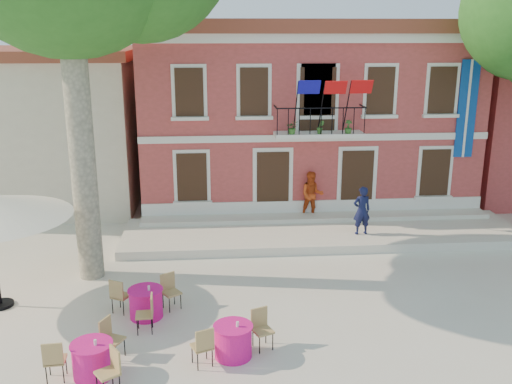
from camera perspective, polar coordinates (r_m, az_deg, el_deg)
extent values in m
plane|color=beige|center=(16.23, 2.48, -10.10)|extent=(90.00, 90.00, 0.00)
cube|color=#C14545|center=(25.04, 4.42, 7.53)|extent=(13.00, 8.00, 7.00)
cube|color=brown|center=(24.78, 4.61, 16.14)|extent=(13.50, 8.50, 0.50)
cube|color=silver|center=(20.89, 6.31, 15.07)|extent=(13.30, 0.35, 0.35)
cube|color=silver|center=(20.71, 6.29, 5.74)|extent=(3.20, 0.90, 0.15)
cube|color=black|center=(20.17, 6.58, 8.34)|extent=(3.20, 0.04, 0.04)
cube|color=#0D4095|center=(22.66, 20.35, 7.77)|extent=(0.70, 0.05, 3.60)
cube|color=#0F0D96|center=(19.59, 4.22, 10.39)|extent=(0.76, 0.27, 0.47)
cube|color=red|center=(19.75, 6.84, 10.36)|extent=(0.76, 0.29, 0.47)
cube|color=red|center=(19.94, 9.42, 10.31)|extent=(0.76, 0.27, 0.47)
imported|color=#26591E|center=(20.21, 3.66, 6.46)|extent=(0.43, 0.37, 0.48)
imported|color=#26591E|center=(20.37, 6.47, 6.46)|extent=(0.26, 0.21, 0.48)
imported|color=#26591E|center=(20.58, 9.22, 6.46)|extent=(0.27, 0.27, 0.48)
cube|color=beige|center=(26.94, -21.07, 6.03)|extent=(9.00, 9.00, 6.00)
cube|color=brown|center=(26.64, -21.76, 12.82)|extent=(9.40, 9.40, 0.40)
cube|color=silver|center=(20.48, 6.59, -4.10)|extent=(14.00, 3.40, 0.30)
cylinder|color=#A59E84|center=(16.81, -17.10, 4.87)|extent=(0.72, 0.72, 8.20)
cylinder|color=black|center=(16.97, -24.14, -10.21)|extent=(0.66, 0.66, 0.08)
imported|color=#101538|center=(19.90, 10.53, -1.82)|extent=(0.67, 0.48, 1.70)
imported|color=#C74417|center=(21.35, 5.62, -0.31)|extent=(0.91, 0.73, 1.78)
cylinder|color=#F0167A|center=(15.11, -10.94, -10.89)|extent=(0.84, 0.84, 0.75)
cylinder|color=#F0167A|center=(14.94, -11.02, -9.57)|extent=(0.90, 0.90, 0.02)
cube|color=tan|center=(14.39, -11.10, -11.87)|extent=(0.44, 0.44, 0.95)
cube|color=tan|center=(15.37, -8.44, -9.86)|extent=(0.58, 0.58, 0.95)
cube|color=tan|center=(15.45, -13.34, -10.00)|extent=(0.56, 0.56, 0.95)
cylinder|color=#F0167A|center=(13.23, -2.30, -14.71)|extent=(0.84, 0.84, 0.75)
cylinder|color=#F0167A|center=(13.04, -2.32, -13.25)|extent=(0.90, 0.90, 0.02)
cube|color=tan|center=(12.93, -5.43, -15.04)|extent=(0.55, 0.55, 0.95)
cube|color=tan|center=(13.46, 0.68, -13.62)|extent=(0.55, 0.55, 0.95)
cylinder|color=#F0167A|center=(13.04, -16.03, -15.88)|extent=(0.84, 0.84, 0.75)
cylinder|color=#F0167A|center=(12.84, -16.16, -14.41)|extent=(0.90, 0.90, 0.02)
cube|color=tan|center=(12.39, -14.64, -17.04)|extent=(0.58, 0.58, 0.95)
cube|color=tan|center=(13.50, -14.10, -14.07)|extent=(0.56, 0.56, 0.95)
cube|color=tan|center=(13.11, -19.43, -15.49)|extent=(0.45, 0.45, 0.95)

